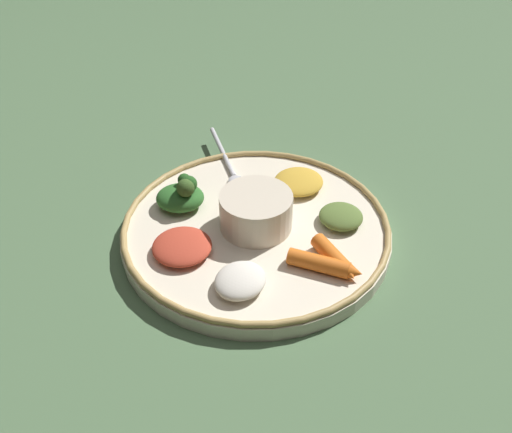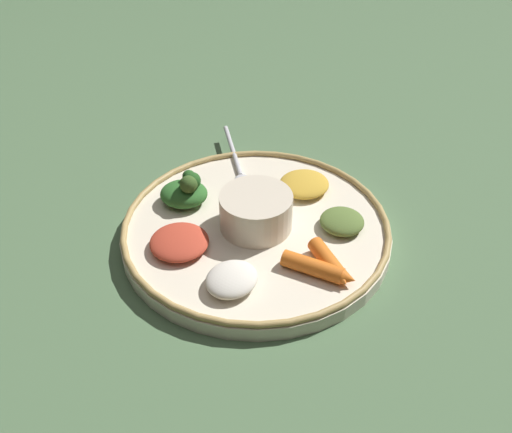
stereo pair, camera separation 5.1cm
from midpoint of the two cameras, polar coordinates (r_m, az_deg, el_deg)
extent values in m
plane|color=#4C6B47|center=(0.74, -1.95, -2.09)|extent=(2.40, 2.40, 0.00)
cylinder|color=beige|center=(0.74, -1.97, -1.54)|extent=(0.34, 0.34, 0.02)
torus|color=tan|center=(0.73, -1.99, -0.79)|extent=(0.34, 0.34, 0.01)
cylinder|color=beige|center=(0.72, -2.02, 0.47)|extent=(0.09, 0.09, 0.05)
cylinder|color=maroon|center=(0.70, -2.06, 1.78)|extent=(0.08, 0.08, 0.01)
ellipsoid|color=silver|center=(0.80, -3.71, 3.36)|extent=(0.04, 0.04, 0.01)
cylinder|color=silver|center=(0.87, -5.03, 6.41)|extent=(0.12, 0.08, 0.01)
ellipsoid|color=#2D6628|center=(0.76, -9.42, 1.79)|extent=(0.07, 0.08, 0.03)
sphere|color=#23511E|center=(0.76, -9.03, 3.56)|extent=(0.02, 0.02, 0.02)
sphere|color=#385623|center=(0.74, -8.95, 2.76)|extent=(0.02, 0.02, 0.02)
sphere|color=#23511E|center=(0.75, -8.62, 3.15)|extent=(0.02, 0.02, 0.02)
cylinder|color=orange|center=(0.67, 4.06, -4.70)|extent=(0.03, 0.07, 0.02)
cone|color=orange|center=(0.66, 7.70, -5.60)|extent=(0.02, 0.02, 0.02)
cylinder|color=orange|center=(0.68, 5.36, -3.84)|extent=(0.06, 0.06, 0.02)
cone|color=orange|center=(0.66, 7.13, -5.79)|extent=(0.02, 0.02, 0.02)
ellipsoid|color=silver|center=(0.65, -3.83, -6.42)|extent=(0.08, 0.07, 0.02)
ellipsoid|color=#B73D28|center=(0.70, -9.42, -3.01)|extent=(0.09, 0.09, 0.02)
ellipsoid|color=gold|center=(0.79, 2.41, 3.42)|extent=(0.09, 0.09, 0.02)
ellipsoid|color=#567033|center=(0.73, 6.47, -0.05)|extent=(0.07, 0.07, 0.02)
camera|label=1|loc=(0.03, -92.01, -1.61)|focal=40.37mm
camera|label=2|loc=(0.03, 87.99, 1.61)|focal=40.37mm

